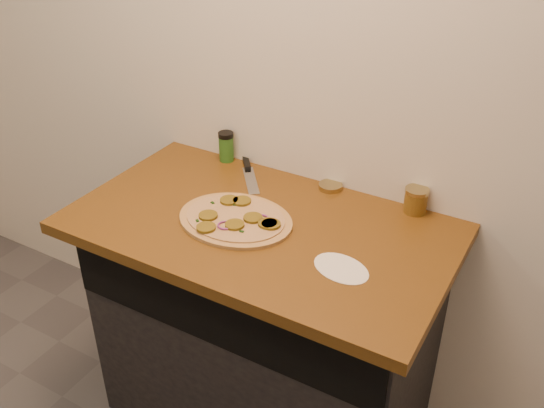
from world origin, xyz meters
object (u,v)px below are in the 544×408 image
Objects in this scene: chefs_knife at (248,171)px; spice_shaker at (226,146)px; pizza at (236,219)px; salsa_jar at (416,200)px.

spice_shaker reaches higher than chefs_knife.
pizza is 3.27× the size of spice_shaker.
salsa_jar reaches higher than chefs_knife.
spice_shaker reaches higher than pizza.
pizza is 0.33m from chefs_knife.
pizza is at bearing -64.88° from chefs_knife.
chefs_knife is 0.14m from spice_shaker.
spice_shaker is at bearing 180.00° from salsa_jar.
pizza is 0.58m from salsa_jar.
spice_shaker is (-0.26, 0.34, 0.05)m from pizza.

